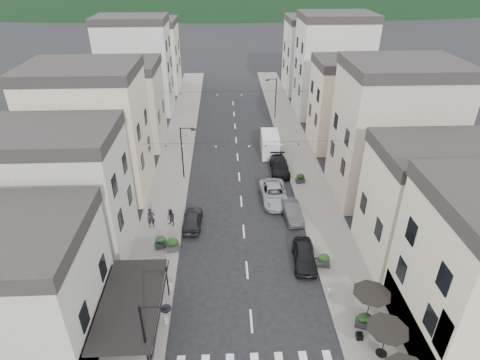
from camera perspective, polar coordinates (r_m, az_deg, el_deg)
The scene contains 25 objects.
sidewalk_left at distance 50.08m, azimuth -9.02°, elevation 3.66°, with size 4.00×76.00×0.12m, color slate.
sidewalk_right at distance 50.54m, azimuth 8.16°, elevation 3.98°, with size 4.00×76.00×0.12m, color slate.
boutique_awning at distance 26.32m, azimuth -14.77°, elevation -16.50°, with size 3.77×7.50×3.28m.
buildings_row_left at distance 54.43m, azimuth -16.43°, elevation 11.83°, with size 10.20×54.16×14.00m.
buildings_row_right at distance 54.14m, azimuth 15.28°, elevation 12.12°, with size 10.20×54.16×14.50m.
cafe_terrace at distance 26.49m, azimuth 20.15°, elevation -19.65°, with size 2.50×8.10×2.53m.
streetlamp_left_near at distance 23.66m, azimuth -12.76°, elevation -20.85°, with size 1.70×0.56×6.00m.
streetlamp_left_far at distance 42.95m, azimuth -7.92°, elevation 4.58°, with size 1.70×0.56×6.00m.
streetlamp_right_far at distance 60.01m, azimuth 4.85°, elevation 12.08°, with size 1.70×0.56×6.00m.
bollards at distance 28.08m, azimuth 1.70°, elevation -19.61°, with size 11.66×10.26×0.60m.
bunting_near at distance 38.32m, azimuth 0.13°, elevation 4.90°, with size 19.00×0.28×0.62m.
bunting_far at distance 53.27m, azimuth -0.66°, elevation 12.11°, with size 19.00×0.28×0.62m.
parked_car_a at distance 32.74m, azimuth 9.15°, elevation -10.60°, with size 1.74×4.33×1.48m, color black.
parked_car_b at distance 37.76m, azimuth 7.40°, elevation -4.44°, with size 1.45×4.16×1.37m, color #353538.
parked_car_c at distance 40.05m, azimuth 4.88°, elevation -1.97°, with size 2.56×5.54×1.54m, color #9B9DA3.
parked_car_d at distance 45.37m, azimuth 5.65°, elevation 1.95°, with size 2.00×4.93×1.43m, color black.
parked_car_e at distance 36.59m, azimuth -6.78°, elevation -5.60°, with size 1.65×4.10×1.40m, color black.
delivery_van at distance 49.69m, azimuth 4.28°, elevation 5.25°, with size 2.33×5.37×2.53m.
pedestrian_a at distance 36.75m, azimuth -12.54°, elevation -5.29°, with size 0.70×0.46×1.92m, color black.
pedestrian_b at distance 36.66m, azimuth -9.79°, elevation -5.30°, with size 0.81×0.63×1.67m, color #251F2A.
planter_la at distance 34.43m, azimuth -11.19°, elevation -8.65°, with size 1.15×0.92×1.13m.
planter_lb at distance 33.90m, azimuth -9.54°, elevation -9.05°, with size 1.20×0.79×1.24m.
planter_ra at distance 29.01m, azimuth 17.17°, elevation -18.54°, with size 1.15×0.90×1.14m.
planter_rb at distance 32.70m, azimuth 11.76°, elevation -11.09°, with size 1.15×0.83×1.16m.
planter_rc at distance 43.39m, azimuth 8.58°, elevation 0.25°, with size 1.00×0.61×1.07m.
Camera 1 is at (-1.56, -12.78, 21.68)m, focal length 30.00 mm.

